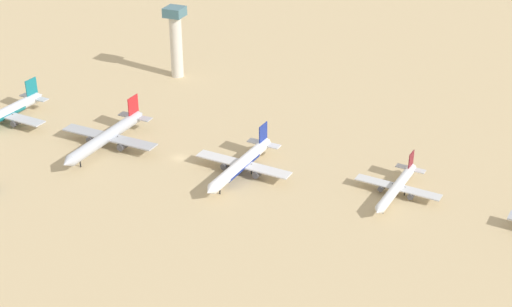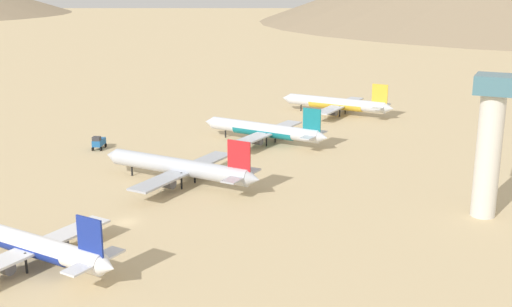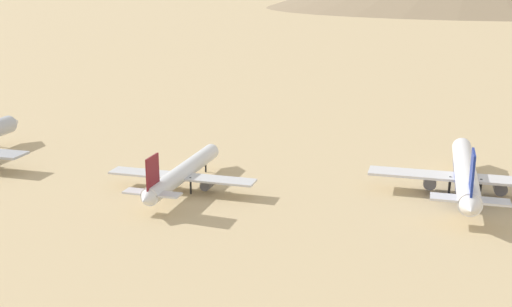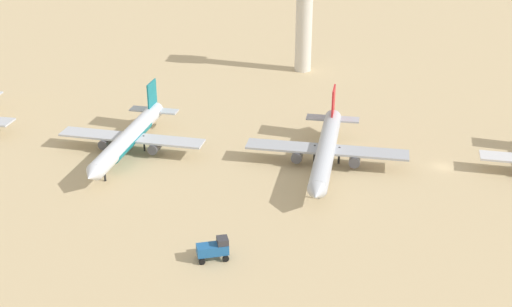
{
  "view_description": "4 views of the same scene",
  "coord_description": "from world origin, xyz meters",
  "views": [
    {
      "loc": [
        186.33,
        101.4,
        111.72
      ],
      "look_at": [
        -0.49,
        26.03,
        6.45
      ],
      "focal_mm": 52.85,
      "sensor_mm": 36.0,
      "label": 1
    },
    {
      "loc": [
        -71.78,
        95.72,
        45.75
      ],
      "look_at": [
        -8.06,
        -42.71,
        4.1
      ],
      "focal_mm": 45.26,
      "sensor_mm": 36.0,
      "label": 2
    },
    {
      "loc": [
        -100.41,
        40.67,
        34.8
      ],
      "look_at": [
        7.36,
        58.15,
        4.2
      ],
      "focal_mm": 44.4,
      "sensor_mm": 36.0,
      "label": 3
    },
    {
      "loc": [
        134.35,
        -24.96,
        64.2
      ],
      "look_at": [
        10.38,
        -38.59,
        6.02
      ],
      "focal_mm": 48.36,
      "sensor_mm": 36.0,
      "label": 4
    }
  ],
  "objects": [
    {
      "name": "parked_jet_3",
      "position": [
        2.84,
        22.59,
        3.7
      ],
      "size": [
        38.54,
        31.41,
        11.11
      ],
      "color": "white",
      "rests_on": "ground"
    },
    {
      "name": "parked_jet_4",
      "position": [
        -2.36,
        68.99,
        3.06
      ],
      "size": [
        31.46,
        25.67,
        9.08
      ],
      "color": "silver",
      "rests_on": "ground"
    }
  ]
}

